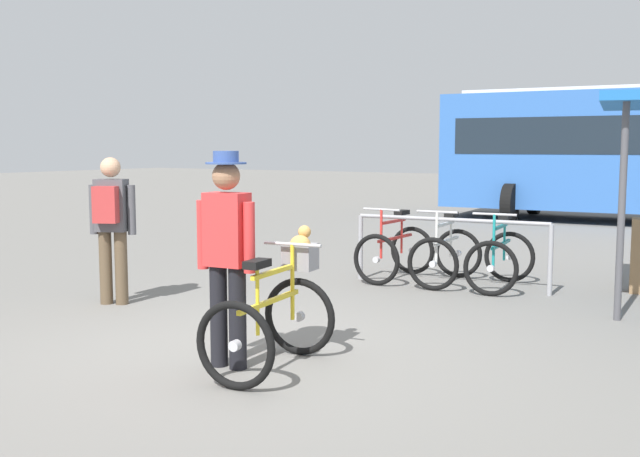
{
  "coord_description": "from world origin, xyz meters",
  "views": [
    {
      "loc": [
        3.94,
        -4.94,
        1.76
      ],
      "look_at": [
        0.29,
        0.88,
        1.0
      ],
      "focal_mm": 41.8,
      "sensor_mm": 36.0,
      "label": 1
    }
  ],
  "objects_px": {
    "racked_bike_red": "(395,252)",
    "featured_bicycle": "(277,307)",
    "racked_bike_white": "(446,256)",
    "pedestrian_with_backpack": "(111,221)",
    "racked_bike_teal": "(501,259)",
    "person_with_featured_bike": "(227,250)"
  },
  "relations": [
    {
      "from": "racked_bike_red",
      "to": "person_with_featured_bike",
      "type": "relative_size",
      "value": 0.64
    },
    {
      "from": "racked_bike_red",
      "to": "featured_bicycle",
      "type": "height_order",
      "value": "featured_bicycle"
    },
    {
      "from": "featured_bicycle",
      "to": "racked_bike_red",
      "type": "bearing_deg",
      "value": 103.38
    },
    {
      "from": "featured_bicycle",
      "to": "person_with_featured_bike",
      "type": "distance_m",
      "value": 0.61
    },
    {
      "from": "racked_bike_white",
      "to": "featured_bicycle",
      "type": "xyz_separation_m",
      "value": [
        0.26,
        -4.1,
        0.12
      ]
    },
    {
      "from": "person_with_featured_bike",
      "to": "pedestrian_with_backpack",
      "type": "distance_m",
      "value": 2.86
    },
    {
      "from": "pedestrian_with_backpack",
      "to": "racked_bike_red",
      "type": "bearing_deg",
      "value": 57.44
    },
    {
      "from": "racked_bike_teal",
      "to": "featured_bicycle",
      "type": "height_order",
      "value": "featured_bicycle"
    },
    {
      "from": "racked_bike_white",
      "to": "pedestrian_with_backpack",
      "type": "distance_m",
      "value": 4.16
    },
    {
      "from": "racked_bike_teal",
      "to": "featured_bicycle",
      "type": "relative_size",
      "value": 0.95
    },
    {
      "from": "racked_bike_red",
      "to": "racked_bike_white",
      "type": "bearing_deg",
      "value": 4.66
    },
    {
      "from": "racked_bike_red",
      "to": "person_with_featured_bike",
      "type": "xyz_separation_m",
      "value": [
        0.64,
        -4.26,
        0.58
      ]
    },
    {
      "from": "racked_bike_white",
      "to": "person_with_featured_bike",
      "type": "xyz_separation_m",
      "value": [
        -0.06,
        -4.32,
        0.58
      ]
    },
    {
      "from": "racked_bike_teal",
      "to": "person_with_featured_bike",
      "type": "height_order",
      "value": "person_with_featured_bike"
    },
    {
      "from": "racked_bike_white",
      "to": "racked_bike_teal",
      "type": "distance_m",
      "value": 0.7
    },
    {
      "from": "racked_bike_white",
      "to": "featured_bicycle",
      "type": "bearing_deg",
      "value": -86.31
    },
    {
      "from": "pedestrian_with_backpack",
      "to": "racked_bike_teal",
      "type": "bearing_deg",
      "value": 43.53
    },
    {
      "from": "racked_bike_teal",
      "to": "pedestrian_with_backpack",
      "type": "relative_size",
      "value": 0.71
    },
    {
      "from": "racked_bike_teal",
      "to": "pedestrian_with_backpack",
      "type": "distance_m",
      "value": 4.67
    },
    {
      "from": "person_with_featured_bike",
      "to": "pedestrian_with_backpack",
      "type": "xyz_separation_m",
      "value": [
        -2.6,
        1.18,
        -0.01
      ]
    },
    {
      "from": "featured_bicycle",
      "to": "person_with_featured_bike",
      "type": "bearing_deg",
      "value": -146.7
    },
    {
      "from": "racked_bike_teal",
      "to": "pedestrian_with_backpack",
      "type": "height_order",
      "value": "pedestrian_with_backpack"
    }
  ]
}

